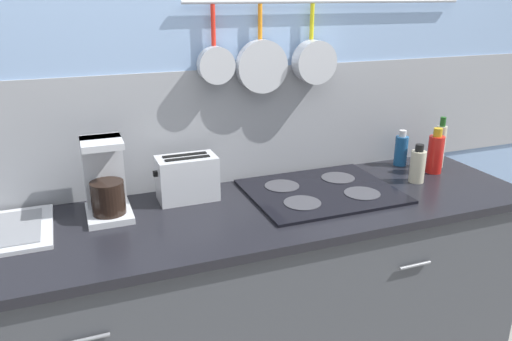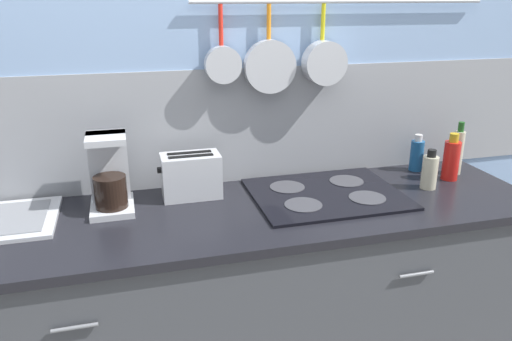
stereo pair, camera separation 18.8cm
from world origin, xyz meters
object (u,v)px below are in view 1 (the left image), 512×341
at_px(bottle_hot_sauce, 401,150).
at_px(bottle_sesame_oil, 435,153).
at_px(bottle_cooking_wine, 418,165).
at_px(bottle_vinegar, 440,145).
at_px(coffee_maker, 106,183).
at_px(toaster, 187,178).

bearing_deg(bottle_hot_sauce, bottle_sesame_oil, -61.85).
relative_size(bottle_cooking_wine, bottle_vinegar, 0.70).
bearing_deg(coffee_maker, toaster, 4.61).
distance_m(bottle_cooking_wine, bottle_sesame_oil, 0.17).
xyz_separation_m(bottle_hot_sauce, bottle_vinegar, (0.15, -0.09, 0.03)).
bearing_deg(coffee_maker, bottle_vinegar, -0.64).
bearing_deg(bottle_cooking_wine, coffee_maker, 173.64).
height_order(toaster, bottle_vinegar, bottle_vinegar).
height_order(coffee_maker, bottle_cooking_wine, coffee_maker).
bearing_deg(bottle_sesame_oil, coffee_maker, 177.14).
distance_m(toaster, bottle_hot_sauce, 1.07).
xyz_separation_m(toaster, bottle_vinegar, (1.22, -0.04, 0.02)).
height_order(bottle_cooking_wine, bottle_vinegar, bottle_vinegar).
xyz_separation_m(bottle_hot_sauce, bottle_sesame_oil, (0.08, -0.15, 0.02)).
height_order(bottle_sesame_oil, bottle_vinegar, bottle_vinegar).
relative_size(toaster, bottle_sesame_oil, 1.19).
height_order(coffee_maker, bottle_vinegar, coffee_maker).
relative_size(bottle_cooking_wine, bottle_hot_sauce, 0.99).
bearing_deg(bottle_sesame_oil, bottle_hot_sauce, 118.15).
relative_size(toaster, bottle_hot_sauce, 1.45).
distance_m(coffee_maker, toaster, 0.32).
xyz_separation_m(bottle_cooking_wine, bottle_vinegar, (0.23, 0.13, 0.03)).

